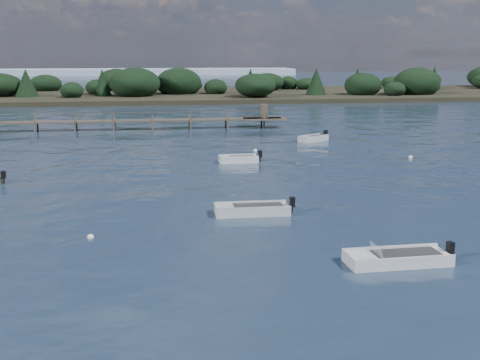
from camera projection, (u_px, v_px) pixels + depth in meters
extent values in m
plane|color=#172436|center=(218.00, 117.00, 81.53)|extent=(400.00, 400.00, 0.00)
cube|color=#ABB0B2|center=(313.00, 140.00, 59.24)|extent=(3.33, 2.70, 0.73)
cube|color=#ABB0B2|center=(305.00, 137.00, 58.40)|extent=(1.23, 1.36, 0.15)
cube|color=#28282A|center=(315.00, 136.00, 59.33)|extent=(2.34, 1.97, 0.13)
cube|color=#ABB0B2|center=(318.00, 136.00, 58.73)|extent=(2.74, 1.74, 0.15)
cube|color=#ABB0B2|center=(309.00, 135.00, 59.57)|extent=(2.74, 1.74, 0.15)
cube|color=black|center=(326.00, 133.00, 60.26)|extent=(0.43, 0.46, 0.57)
cylinder|color=black|center=(326.00, 138.00, 60.36)|extent=(0.14, 0.14, 0.57)
cube|color=silver|center=(238.00, 161.00, 47.70)|extent=(3.08, 1.30, 0.71)
cube|color=silver|center=(224.00, 156.00, 47.42)|extent=(0.76, 1.12, 0.14)
cube|color=#28282A|center=(242.00, 157.00, 47.68)|extent=(2.10, 1.03, 0.12)
cube|color=silver|center=(240.00, 157.00, 47.09)|extent=(3.05, 0.21, 0.14)
cube|color=silver|center=(237.00, 155.00, 48.15)|extent=(3.05, 0.21, 0.14)
cube|color=black|center=(260.00, 154.00, 47.89)|extent=(0.29, 0.35, 0.56)
cylinder|color=black|center=(260.00, 160.00, 47.99)|extent=(0.10, 0.10, 0.56)
cube|color=silver|center=(397.00, 261.00, 24.75)|extent=(4.29, 1.69, 0.62)
cube|color=silver|center=(360.00, 255.00, 24.40)|extent=(1.05, 1.46, 0.12)
cube|color=#28282A|center=(405.00, 254.00, 24.74)|extent=(2.92, 1.34, 0.11)
cube|color=silver|center=(406.00, 259.00, 23.95)|extent=(4.26, 0.20, 0.12)
cube|color=silver|center=(390.00, 247.00, 25.39)|extent=(4.26, 0.20, 0.12)
cube|color=black|center=(450.00, 247.00, 25.04)|extent=(0.25, 0.31, 0.49)
cylinder|color=black|center=(450.00, 257.00, 25.12)|extent=(0.09, 0.09, 0.49)
cube|color=silver|center=(376.00, 249.00, 24.47)|extent=(0.16, 1.15, 0.37)
cube|color=#ABB0B2|center=(252.00, 212.00, 32.38)|extent=(4.02, 1.60, 0.66)
cube|color=#ABB0B2|center=(224.00, 206.00, 32.10)|extent=(0.98, 1.39, 0.13)
cube|color=#28282A|center=(258.00, 206.00, 32.35)|extent=(2.73, 1.27, 0.11)
cube|color=#ABB0B2|center=(254.00, 209.00, 31.61)|extent=(3.99, 0.19, 0.13)
cube|color=#ABB0B2|center=(250.00, 202.00, 32.98)|extent=(3.99, 0.19, 0.13)
cube|color=black|center=(292.00, 202.00, 32.55)|extent=(0.27, 0.33, 0.52)
cylinder|color=black|center=(292.00, 210.00, 32.65)|extent=(0.10, 0.10, 0.52)
cube|color=black|center=(3.00, 175.00, 39.97)|extent=(0.28, 0.33, 0.50)
cylinder|color=black|center=(4.00, 181.00, 40.06)|extent=(0.10, 0.10, 0.50)
sphere|color=white|center=(90.00, 237.00, 28.27)|extent=(0.32, 0.32, 0.32)
sphere|color=white|center=(255.00, 151.00, 53.47)|extent=(0.32, 0.32, 0.32)
sphere|color=white|center=(411.00, 157.00, 50.08)|extent=(0.32, 0.32, 0.32)
cube|color=#4E4339|center=(264.00, 119.00, 70.30)|extent=(5.00, 3.20, 0.18)
cube|color=#4E4339|center=(264.00, 111.00, 70.12)|extent=(0.80, 0.80, 1.60)
cylinder|color=#4E4339|center=(35.00, 129.00, 65.84)|extent=(0.20, 0.20, 2.20)
cylinder|color=#4E4339|center=(38.00, 127.00, 67.50)|extent=(0.20, 0.20, 2.20)
cylinder|color=#4E4339|center=(75.00, 128.00, 66.46)|extent=(0.20, 0.20, 2.20)
cylinder|color=#4E4339|center=(77.00, 126.00, 68.12)|extent=(0.20, 0.20, 2.20)
cylinder|color=#4E4339|center=(114.00, 127.00, 67.09)|extent=(0.20, 0.20, 2.20)
cylinder|color=#4E4339|center=(115.00, 126.00, 68.74)|extent=(0.20, 0.20, 2.20)
cylinder|color=#4E4339|center=(153.00, 127.00, 67.71)|extent=(0.20, 0.20, 2.20)
cylinder|color=#4E4339|center=(153.00, 125.00, 69.36)|extent=(0.20, 0.20, 2.20)
cylinder|color=#4E4339|center=(190.00, 126.00, 68.33)|extent=(0.20, 0.20, 2.20)
cylinder|color=#4E4339|center=(189.00, 124.00, 69.99)|extent=(0.20, 0.20, 2.20)
cylinder|color=#4E4339|center=(228.00, 125.00, 68.96)|extent=(0.20, 0.20, 2.20)
cylinder|color=#4E4339|center=(226.00, 124.00, 70.61)|extent=(0.20, 0.20, 2.20)
cylinder|color=#4E4339|center=(264.00, 125.00, 69.58)|extent=(0.20, 0.20, 2.20)
cylinder|color=#4E4339|center=(261.00, 123.00, 71.23)|extent=(0.20, 0.20, 2.20)
cube|color=black|center=(317.00, 95.00, 123.88)|extent=(190.00, 40.00, 1.60)
ellipsoid|color=black|center=(317.00, 82.00, 123.31)|extent=(180.50, 36.00, 4.40)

